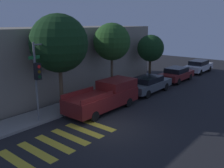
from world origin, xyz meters
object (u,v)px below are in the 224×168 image
object	(u,v)px
traffic_light_pole	(45,67)
sedan_far_end	(199,66)
tree_near_corner	(59,43)
tree_far_end	(151,48)
sedan_middle	(177,74)
tree_midblock	(112,42)
sedan_near_corner	(148,84)
pickup_truck	(105,96)

from	to	relation	value
traffic_light_pole	sedan_far_end	world-z (taller)	traffic_light_pole
tree_near_corner	tree_far_end	world-z (taller)	tree_near_corner
tree_far_end	sedan_far_end	bearing A→B (deg)	-14.29
sedan_middle	tree_midblock	world-z (taller)	tree_midblock
sedan_near_corner	tree_midblock	world-z (taller)	tree_midblock
traffic_light_pole	sedan_middle	distance (m)	14.46
pickup_truck	tree_near_corner	bearing A→B (deg)	136.88
pickup_truck	sedan_middle	xyz separation A→B (m)	(10.53, 0.00, -0.19)
sedan_far_end	sedan_middle	bearing A→B (deg)	180.00
sedan_middle	tree_midblock	distance (m)	8.51
traffic_light_pole	tree_near_corner	xyz separation A→B (m)	(1.60, 0.66, 1.15)
pickup_truck	tree_midblock	bearing A→B (deg)	32.82
sedan_middle	sedan_far_end	bearing A→B (deg)	0.00
sedan_middle	tree_near_corner	distance (m)	13.24
sedan_middle	tree_near_corner	size ratio (longest dim) A/B	0.70
pickup_truck	tree_far_end	world-z (taller)	tree_far_end
sedan_near_corner	tree_far_end	bearing A→B (deg)	29.93
sedan_near_corner	tree_midblock	xyz separation A→B (m)	(-2.37, 1.93, 3.44)
tree_near_corner	sedan_far_end	bearing A→B (deg)	-6.00
pickup_truck	tree_near_corner	distance (m)	4.45
tree_near_corner	pickup_truck	bearing A→B (deg)	-43.12
pickup_truck	tree_near_corner	xyz separation A→B (m)	(-2.06, 1.93, 3.45)
sedan_far_end	tree_near_corner	bearing A→B (deg)	174.00
sedan_far_end	tree_near_corner	xyz separation A→B (m)	(-18.31, 1.93, 3.62)
tree_far_end	sedan_near_corner	bearing A→B (deg)	-150.07
traffic_light_pole	sedan_near_corner	world-z (taller)	traffic_light_pole
sedan_far_end	tree_far_end	xyz separation A→B (m)	(-7.56, 1.93, 2.49)
pickup_truck	sedan_far_end	world-z (taller)	pickup_truck
tree_far_end	sedan_middle	bearing A→B (deg)	-46.39
sedan_far_end	tree_midblock	size ratio (longest dim) A/B	0.83
traffic_light_pole	sedan_middle	xyz separation A→B (m)	(14.19, -1.27, -2.48)
tree_far_end	tree_midblock	bearing A→B (deg)	180.00
tree_near_corner	tree_far_end	xyz separation A→B (m)	(10.76, 0.00, -1.14)
sedan_far_end	tree_far_end	bearing A→B (deg)	165.71
pickup_truck	tree_far_end	distance (m)	9.20
pickup_truck	sedan_near_corner	size ratio (longest dim) A/B	1.15
sedan_near_corner	traffic_light_pole	bearing A→B (deg)	172.00
tree_near_corner	tree_midblock	world-z (taller)	tree_near_corner
pickup_truck	sedan_middle	bearing A→B (deg)	0.00
sedan_near_corner	tree_near_corner	size ratio (longest dim) A/B	0.76
traffic_light_pole	sedan_middle	size ratio (longest dim) A/B	1.07
pickup_truck	sedan_middle	size ratio (longest dim) A/B	1.26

